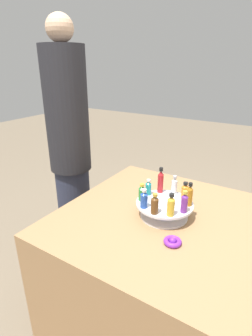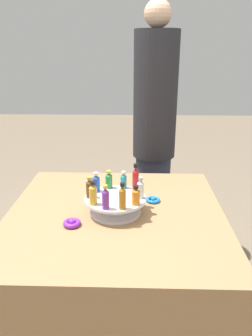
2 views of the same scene
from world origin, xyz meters
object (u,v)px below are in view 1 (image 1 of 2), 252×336
Objects in this scene: bottle_purple at (184,202)px; bottle_orange at (185,191)px; bottle_clear at (174,185)px; person_figure at (70,149)px; display_stand at (164,209)px; bottle_teal at (148,188)px; bottle_brown at (155,204)px; bottle_red at (161,181)px; ribbon_bow_blue at (158,194)px; bottle_gold at (171,205)px; bottle_blue at (144,199)px; bottle_amber at (190,195)px; bottle_green at (142,193)px; ribbon_bow_purple at (173,241)px.

bottle_orange is at bearing -71.15° from bottle_purple.
person_figure reaches higher than bottle_clear.
bottle_purple is (-0.11, 0.04, 0.09)m from display_stand.
bottle_teal is at bearing 18.85° from bottle_orange.
display_stand is 0.14m from bottle_brown.
bottle_red is 0.80m from person_figure.
bottle_teal is 1.20× the size of ribbon_bow_blue.
person_figure reaches higher than bottle_gold.
bottle_amber reaches higher than bottle_blue.
bottle_red reaches higher than bottle_purple.
bottle_gold is 0.23m from bottle_teal.
display_stand is 2.61× the size of bottle_purple.
bottle_green is at bearing 90.85° from bottle_teal.
bottle_purple is 0.91× the size of bottle_amber.
display_stand is 0.23m from ribbon_bow_purple.
bottle_clear is at bearing -89.15° from bottle_brown.
bottle_brown is 0.23m from bottle_red.
display_stand is at bearing 18.85° from bottle_amber.
bottle_teal is at bearing 94.82° from ribbon_bow_blue.
bottle_purple reaches higher than bottle_brown.
display_stand is 0.16m from bottle_red.
bottle_amber is at bearing 148.16° from ribbon_bow_blue.
display_stand is 0.14m from bottle_green.
bottle_gold is at bearing 54.85° from bottle_purple.
bottle_amber reaches higher than bottle_gold.
bottle_orange reaches higher than bottle_teal.
bottle_clear is (0.07, -0.21, -0.00)m from bottle_gold.
bottle_amber is (-0.11, -0.04, 0.09)m from display_stand.
display_stand is 2.79× the size of bottle_clear.
bottle_orange reaches higher than display_stand.
bottle_teal is (0.23, -0.07, -0.01)m from bottle_purple.
bottle_green reaches higher than ribbon_bow_blue.
person_figure is (0.86, -0.11, 0.03)m from bottle_clear.
display_stand is 0.15m from bottle_gold.
bottle_teal is at bearing 0.85° from bottle_amber.
bottle_gold reaches higher than bottle_clear.
bottle_blue is 0.07m from bottle_green.
bottle_blue is 0.88× the size of bottle_purple.
ribbon_bow_blue is (0.25, -0.37, -0.00)m from ribbon_bow_purple.
bottle_teal is 0.19m from ribbon_bow_blue.
person_figure is at bearing -14.99° from bottle_purple.
bottle_amber is 1.54× the size of ribbon_bow_purple.
bottle_purple reaches higher than bottle_green.
bottle_clear reaches higher than display_stand.
bottle_clear reaches higher than bottle_teal.
bottle_green is at bearing -35.15° from bottle_brown.
bottle_red is (0.07, -0.10, 0.10)m from display_stand.
bottle_gold is (-0.07, -0.02, 0.00)m from bottle_brown.
bottle_teal is at bearing -35.15° from bottle_gold.
bottle_green is (0.18, -0.06, -0.01)m from bottle_gold.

